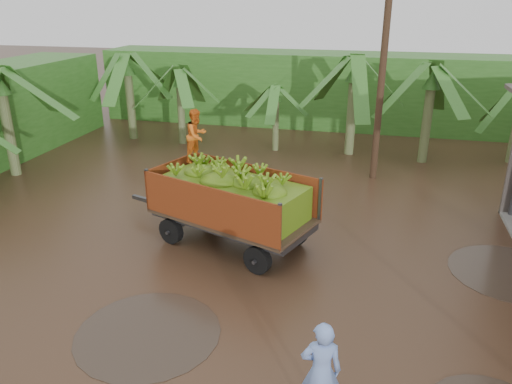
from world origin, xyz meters
TOP-DOWN VIEW (x-y plane):
  - ground at (0.00, 0.00)m, footprint 100.00×100.00m
  - hedge_north at (-2.00, 16.00)m, footprint 22.00×3.00m
  - banana_trailer at (-2.43, 2.04)m, footprint 5.90×3.40m
  - man_blue at (0.58, -3.34)m, footprint 0.70×0.53m
  - utility_pole at (1.14, 8.30)m, footprint 1.20×0.24m
  - banana_plants at (-4.95, 6.52)m, footprint 24.41×20.56m

SIDE VIEW (x-z plane):
  - ground at x=0.00m, z-range 0.00..0.00m
  - man_blue at x=0.58m, z-range 0.00..1.76m
  - banana_trailer at x=-2.43m, z-range -0.43..3.00m
  - hedge_north at x=-2.00m, z-range 0.00..3.60m
  - banana_plants at x=-4.95m, z-range -0.18..3.93m
  - utility_pole at x=1.14m, z-range 0.06..7.54m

